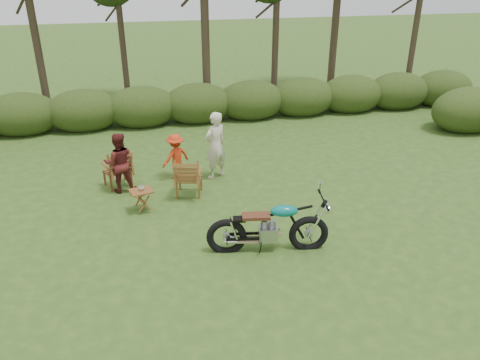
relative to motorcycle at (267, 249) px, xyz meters
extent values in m
plane|color=#294918|center=(-0.19, -0.28, 0.00)|extent=(80.00, 80.00, 0.00)
cylinder|color=#37281E|center=(-5.69, 10.82, 3.60)|extent=(0.28, 0.28, 7.20)
cylinder|color=#37281E|center=(-2.69, 11.92, 3.15)|extent=(0.24, 0.24, 6.30)
cylinder|color=#37281E|center=(0.31, 9.72, 3.83)|extent=(0.30, 0.30, 7.65)
cylinder|color=#37281E|center=(3.31, 10.82, 3.24)|extent=(0.26, 0.26, 6.48)
cylinder|color=#37281E|center=(8.81, 9.72, 3.42)|extent=(0.24, 0.24, 6.84)
ellipsoid|color=#203513|center=(-6.19, 8.72, 0.63)|extent=(2.52, 1.68, 1.51)
ellipsoid|color=#203513|center=(-4.19, 8.72, 0.63)|extent=(2.52, 1.68, 1.51)
ellipsoid|color=#203513|center=(-2.19, 8.72, 0.63)|extent=(2.52, 1.68, 1.51)
ellipsoid|color=#203513|center=(-0.19, 8.72, 0.63)|extent=(2.52, 1.68, 1.51)
ellipsoid|color=#203513|center=(1.81, 8.72, 0.63)|extent=(2.52, 1.68, 1.51)
ellipsoid|color=#203513|center=(3.81, 8.72, 0.63)|extent=(2.52, 1.68, 1.51)
ellipsoid|color=#203513|center=(5.81, 8.72, 0.63)|extent=(2.52, 1.68, 1.51)
ellipsoid|color=#203513|center=(7.81, 8.72, 0.63)|extent=(2.52, 1.68, 1.51)
ellipsoid|color=#203513|center=(9.81, 8.72, 0.63)|extent=(2.52, 1.68, 1.51)
ellipsoid|color=#203513|center=(8.81, 5.72, 0.68)|extent=(2.70, 1.80, 1.62)
imported|color=#BEB49D|center=(-2.42, 2.23, 0.59)|extent=(0.17, 0.17, 0.11)
imported|color=beige|center=(-0.42, 3.70, 0.00)|extent=(0.80, 0.72, 1.85)
imported|color=#561A18|center=(-2.92, 3.42, 0.00)|extent=(0.76, 0.60, 1.56)
imported|color=red|center=(-1.46, 3.90, 0.00)|extent=(0.93, 0.80, 1.25)
camera|label=1|loc=(-2.32, -7.75, 5.41)|focal=35.00mm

